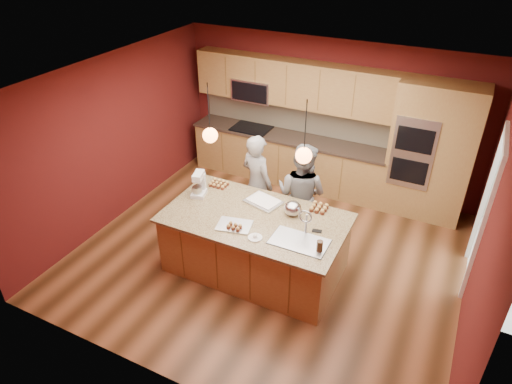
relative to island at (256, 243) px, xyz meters
The scene contains 24 objects.
floor 0.62m from the island, 86.42° to the left, with size 5.50×5.50×0.00m, color #412612.
ceiling 2.27m from the island, 86.42° to the left, with size 5.50×5.50×0.00m, color white.
wall_back 3.04m from the island, 89.50° to the left, with size 5.50×5.50×0.00m, color #511312.
wall_front 2.27m from the island, 89.31° to the right, with size 5.50×5.50×0.00m, color #511312.
wall_left 2.89m from the island, behind, with size 5.00×5.00×0.00m, color #511312.
wall_right 2.94m from the island, ahead, with size 5.00×5.00×0.00m, color #511312.
cabinet_run 2.78m from the island, 103.87° to the left, with size 3.74×0.64×2.30m.
oven_column 3.27m from the island, 54.25° to the left, with size 1.30×0.62×2.30m.
doorway_trim 3.06m from the island, 23.61° to the left, with size 0.08×1.11×2.20m, color white, non-canonical shape.
pendant_left 1.67m from the island, behind, with size 0.20×0.20×0.80m.
pendant_right 1.66m from the island, ahead, with size 0.20×0.20×0.80m.
island is the anchor object (origin of this frame).
person_left 1.11m from the island, 115.32° to the left, with size 0.60×0.39×1.65m, color black.
person_right 1.06m from the island, 72.92° to the left, with size 0.81×0.63×1.66m, color gray.
stand_mixer 1.18m from the island, behind, with size 0.25×0.30×0.36m.
sheet_cake 0.60m from the island, 99.44° to the left, with size 0.56×0.47×0.05m.
cooling_rack 0.58m from the island, 118.08° to the right, with size 0.45×0.32×0.02m, color silver.
mixing_bowl 0.75m from the island, 34.08° to the left, with size 0.24×0.24×0.21m, color #BBBEC2.
plate 0.65m from the island, 64.81° to the right, with size 0.19×0.19×0.01m, color white.
tumbler 1.19m from the island, 17.08° to the right, with size 0.08×0.08×0.16m, color #331E0F.
phone 0.97m from the island, ahead, with size 0.13×0.07×0.01m, color black.
cupcakes_left 1.12m from the island, 150.08° to the left, with size 0.29×0.22×0.07m, color #B78C46, non-canonical shape.
cupcakes_rack 0.64m from the island, 108.66° to the right, with size 0.21×0.14×0.06m, color #B78C46, non-canonical shape.
cupcakes_right 1.02m from the island, 37.95° to the left, with size 0.25×0.25×0.07m, color #B78C46, non-canonical shape.
Camera 1 is at (2.24, -4.98, 4.47)m, focal length 32.00 mm.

